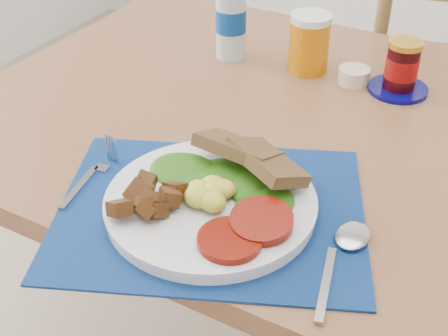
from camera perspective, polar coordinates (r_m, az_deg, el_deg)
name	(u,v)px	position (r m, az deg, el deg)	size (l,w,h in m)	color
table	(339,170)	(1.16, 10.51, -0.21)	(1.40, 0.90, 0.75)	brown
chair_far	(439,84)	(1.78, 19.08, 7.31)	(0.47, 0.46, 1.08)	brown
placemat	(211,211)	(0.92, -1.22, -3.92)	(0.45, 0.35, 0.00)	#040431
breakfast_plate	(205,199)	(0.90, -1.71, -2.81)	(0.31, 0.31, 0.07)	silver
fork	(94,175)	(1.00, -11.81, -0.62)	(0.03, 0.16, 0.00)	#B2B5BA
spoon	(345,250)	(0.86, 11.02, -7.34)	(0.05, 0.20, 0.01)	#B2B5BA
water_bottle	(231,13)	(1.33, 0.64, 13.99)	(0.07, 0.07, 0.22)	#ADBFCC
juice_glass	(309,45)	(1.30, 7.77, 11.12)	(0.08, 0.08, 0.11)	#C46B05
ramekin	(354,76)	(1.28, 11.79, 8.27)	(0.06, 0.06, 0.03)	beige
jam_on_saucer	(401,70)	(1.25, 15.90, 8.65)	(0.12, 0.12, 0.10)	#050550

